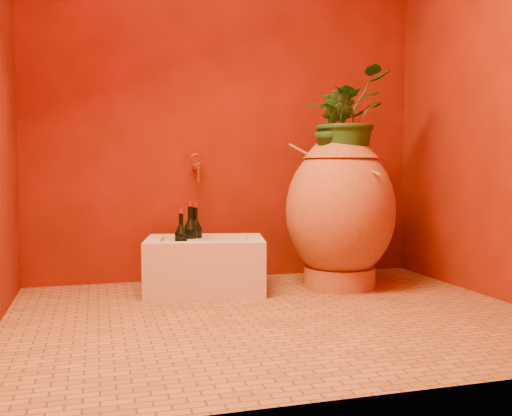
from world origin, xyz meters
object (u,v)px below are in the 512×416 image
object	(u,v)px
wine_bottle_a	(181,244)
wine_bottle_b	(195,241)
stone_basin	(205,266)
wall_tap	(197,167)
amphora	(340,210)
wine_bottle_c	(191,241)

from	to	relation	value
wine_bottle_a	wine_bottle_b	world-z (taller)	wine_bottle_b
stone_basin	wall_tap	xyz separation A→B (m)	(0.01, 0.29, 0.57)
wine_bottle_b	wine_bottle_a	bearing A→B (deg)	-150.74
amphora	stone_basin	bearing A→B (deg)	173.34
amphora	wine_bottle_b	size ratio (longest dim) A/B	2.72
wine_bottle_b	wine_bottle_c	size ratio (longest dim) A/B	0.97
amphora	wine_bottle_c	world-z (taller)	amphora
wine_bottle_b	wine_bottle_c	distance (m)	0.05
wine_bottle_b	wine_bottle_c	xyz separation A→B (m)	(-0.03, -0.03, 0.00)
stone_basin	wine_bottle_c	size ratio (longest dim) A/B	2.12
amphora	wine_bottle_c	bearing A→B (deg)	174.78
wine_bottle_a	wine_bottle_c	distance (m)	0.06
wall_tap	wine_bottle_a	bearing A→B (deg)	-114.32
wine_bottle_a	wall_tap	distance (m)	0.56
wine_bottle_c	wall_tap	bearing A→B (deg)	73.60
stone_basin	wine_bottle_b	bearing A→B (deg)	158.04
wine_bottle_a	wall_tap	world-z (taller)	wall_tap
wall_tap	wine_bottle_c	bearing A→B (deg)	-106.40
stone_basin	wall_tap	distance (m)	0.64
amphora	wine_bottle_c	size ratio (longest dim) A/B	2.65
wine_bottle_c	wall_tap	size ratio (longest dim) A/B	1.93
wine_bottle_c	wall_tap	xyz separation A→B (m)	(0.09, 0.30, 0.42)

